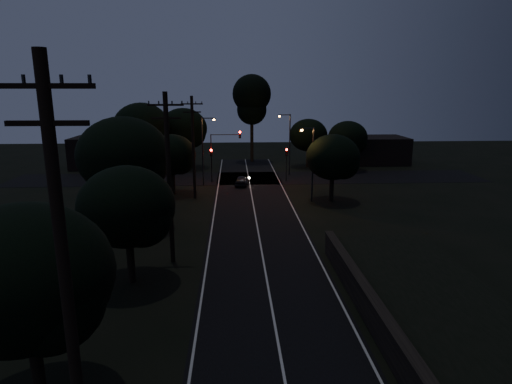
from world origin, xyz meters
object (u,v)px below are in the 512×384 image
utility_pole_mid (169,177)px  signal_right (286,158)px  utility_pole_far (193,146)px  streetlight_b (288,140)px  utility_pole_near (67,295)px  signal_left (211,159)px  streetlight_c (311,159)px  signal_mast (225,147)px  tall_pine (252,99)px  car (242,181)px  streetlight_a (204,147)px

utility_pole_mid → signal_right: (10.60, 24.99, -2.90)m
utility_pole_far → streetlight_b: (11.31, 12.00, -0.85)m
utility_pole_near → signal_left: 42.15m
signal_right → streetlight_c: bearing=-83.0°
signal_right → streetlight_b: bearing=80.0°
signal_left → signal_mast: (1.69, 0.00, 1.50)m
utility_pole_near → signal_left: bearing=88.1°
signal_left → utility_pole_near: bearing=-91.9°
tall_pine → utility_pole_far: bearing=-106.9°
utility_pole_far → streetlight_c: utility_pole_far is taller
tall_pine → car: tall_pine is taller
utility_pole_far → signal_mast: size_ratio=1.68×
streetlight_b → utility_pole_far: bearing=-133.3°
streetlight_c → streetlight_a: bearing=144.3°
signal_left → car: (3.68, -2.23, -2.25)m
utility_pole_far → car: utility_pole_far is taller
signal_mast → streetlight_b: 9.15m
tall_pine → car: bearing=-96.3°
utility_pole_far → streetlight_b: size_ratio=1.31×
signal_right → streetlight_b: streetlight_b is taller
signal_right → car: 6.36m
signal_left → signal_mast: size_ratio=0.66×
signal_left → utility_pole_far: bearing=-99.9°
signal_right → streetlight_a: bearing=-168.7°
utility_pole_far → streetlight_a: size_ratio=1.31×
streetlight_c → utility_pole_far: bearing=170.4°
utility_pole_far → streetlight_a: bearing=83.4°
signal_right → signal_mast: 7.66m
tall_pine → signal_left: 17.41m
utility_pole_far → signal_mast: bearing=68.9°
utility_pole_near → streetlight_c: size_ratio=1.60×
utility_pole_near → utility_pole_far: utility_pole_near is taller
utility_pole_far → car: (5.08, 5.76, -4.90)m
utility_pole_mid → streetlight_c: 19.15m
streetlight_b → signal_right: bearing=-100.0°
utility_pole_near → streetlight_a: size_ratio=1.50×
signal_mast → streetlight_a: size_ratio=0.78×
streetlight_c → tall_pine: bearing=100.9°
signal_right → streetlight_b: size_ratio=0.51×
tall_pine → streetlight_a: 18.81m
utility_pole_far → utility_pole_near: bearing=-90.0°
streetlight_c → car: bearing=131.0°
tall_pine → signal_mast: (-3.91, -15.01, -5.30)m
utility_pole_near → signal_mast: bearing=85.8°
streetlight_a → streetlight_b: bearing=29.5°
signal_left → signal_mast: signal_mast is taller
tall_pine → streetlight_a: bearing=-110.4°
utility_pole_near → streetlight_b: 47.40m
streetlight_c → signal_left: bearing=136.2°
utility_pole_near → streetlight_b: utility_pole_near is taller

